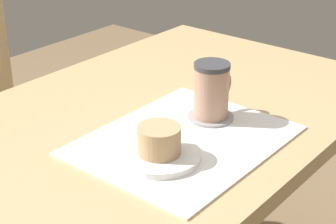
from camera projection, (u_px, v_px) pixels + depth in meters
dining_table at (123, 164)px, 1.15m from camera, size 1.30×0.70×0.71m
placemat at (184, 140)px, 1.08m from camera, size 0.40×0.32×0.00m
pastry_plate at (159, 155)px, 1.01m from camera, size 0.15×0.15×0.01m
pastry at (159, 140)px, 0.99m from camera, size 0.08×0.08×0.05m
coffee_coaster at (210, 117)px, 1.16m from camera, size 0.10×0.10×0.00m
coffee_mug at (212, 90)px, 1.13m from camera, size 0.11×0.07×0.12m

